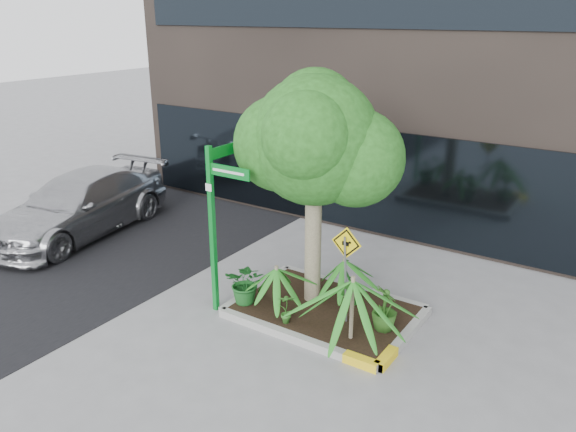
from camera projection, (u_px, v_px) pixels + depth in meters
The scene contains 14 objects.
ground at pixel (308, 318), 10.42m from camera, with size 80.00×80.00×0.00m, color gray.
asphalt_road at pixel (83, 243), 13.79m from camera, with size 7.00×80.00×0.01m, color black.
planter at pixel (326, 311), 10.48m from camera, with size 3.35×2.36×0.15m.
tree at pixel (315, 140), 9.79m from camera, with size 2.96×2.63×4.45m.
palm_front at pixel (353, 281), 9.16m from camera, with size 1.29×1.29×1.44m.
palm_left at pixel (276, 269), 10.25m from camera, with size 0.96×0.96×1.06m.
palm_back at pixel (345, 260), 10.66m from camera, with size 0.92×0.92×1.03m.
parked_car at pixel (80, 205), 14.25m from camera, with size 2.11×5.18×1.50m, color #A8A8AD.
shrub_a at pixel (246, 283), 10.56m from camera, with size 0.74×0.74×0.83m, color #19591F.
shrub_b at pixel (385, 309), 9.66m from camera, with size 0.45×0.45×0.80m, color #2A5C1B.
shrub_c at pixel (287, 308), 9.90m from camera, with size 0.31×0.31×0.59m, color #2E7122.
shrub_d at pixel (352, 287), 10.49m from camera, with size 0.41×0.41×0.74m, color #195619.
street_sign_post at pixel (217, 212), 10.09m from camera, with size 0.95×0.93×3.19m.
cattle_sign at pixel (346, 260), 9.54m from camera, with size 0.57×0.21×1.84m.
Camera 1 is at (4.74, -7.83, 5.36)m, focal length 35.00 mm.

